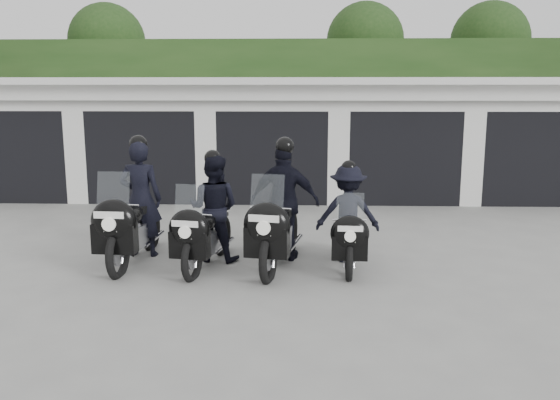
{
  "coord_description": "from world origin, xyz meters",
  "views": [
    {
      "loc": [
        0.65,
        -8.32,
        2.74
      ],
      "look_at": [
        0.35,
        0.56,
        1.05
      ],
      "focal_mm": 38.0,
      "sensor_mm": 36.0,
      "label": 1
    }
  ],
  "objects_px": {
    "police_bike_a": "(134,211)",
    "police_bike_d": "(348,219)",
    "police_bike_c": "(282,209)",
    "police_bike_b": "(210,215)"
  },
  "relations": [
    {
      "from": "police_bike_a",
      "to": "police_bike_b",
      "type": "distance_m",
      "value": 1.22
    },
    {
      "from": "police_bike_a",
      "to": "police_bike_b",
      "type": "bearing_deg",
      "value": -0.53
    },
    {
      "from": "police_bike_d",
      "to": "police_bike_a",
      "type": "bearing_deg",
      "value": -177.88
    },
    {
      "from": "police_bike_b",
      "to": "police_bike_c",
      "type": "distance_m",
      "value": 1.13
    },
    {
      "from": "police_bike_a",
      "to": "police_bike_b",
      "type": "height_order",
      "value": "police_bike_a"
    },
    {
      "from": "police_bike_a",
      "to": "police_bike_c",
      "type": "height_order",
      "value": "police_bike_a"
    },
    {
      "from": "police_bike_a",
      "to": "police_bike_c",
      "type": "bearing_deg",
      "value": 2.91
    },
    {
      "from": "police_bike_b",
      "to": "police_bike_a",
      "type": "bearing_deg",
      "value": -173.46
    },
    {
      "from": "police_bike_a",
      "to": "police_bike_d",
      "type": "xyz_separation_m",
      "value": [
        3.38,
        -0.04,
        -0.1
      ]
    },
    {
      "from": "police_bike_b",
      "to": "police_bike_d",
      "type": "bearing_deg",
      "value": 12.03
    }
  ]
}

